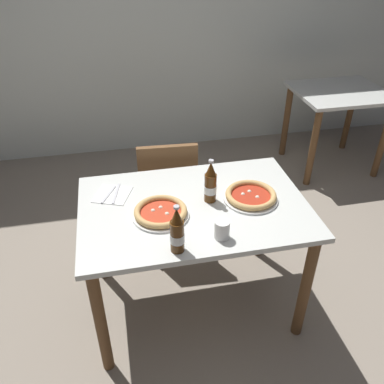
# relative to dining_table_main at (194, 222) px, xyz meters

# --- Properties ---
(ground_plane) EXTENTS (8.00, 8.00, 0.00)m
(ground_plane) POSITION_rel_dining_table_main_xyz_m (0.00, 0.00, -0.64)
(ground_plane) COLOR gray
(back_wall_tiled) EXTENTS (7.00, 0.10, 2.60)m
(back_wall_tiled) POSITION_rel_dining_table_main_xyz_m (0.00, 2.20, 0.66)
(back_wall_tiled) COLOR silver
(back_wall_tiled) RESTS_ON ground_plane
(dining_table_main) EXTENTS (1.20, 0.80, 0.75)m
(dining_table_main) POSITION_rel_dining_table_main_xyz_m (0.00, 0.00, 0.00)
(dining_table_main) COLOR silver
(dining_table_main) RESTS_ON ground_plane
(chair_behind_table) EXTENTS (0.42, 0.42, 0.85)m
(chair_behind_table) POSITION_rel_dining_table_main_xyz_m (-0.06, 0.61, -0.15)
(chair_behind_table) COLOR brown
(chair_behind_table) RESTS_ON ground_plane
(dining_table_background) EXTENTS (0.80, 0.70, 0.75)m
(dining_table_background) POSITION_rel_dining_table_main_xyz_m (1.64, 1.42, -0.04)
(dining_table_background) COLOR silver
(dining_table_background) RESTS_ON ground_plane
(pizza_margherita_near) EXTENTS (0.29, 0.29, 0.04)m
(pizza_margherita_near) POSITION_rel_dining_table_main_xyz_m (-0.18, -0.06, 0.14)
(pizza_margherita_near) COLOR white
(pizza_margherita_near) RESTS_ON dining_table_main
(pizza_marinara_far) EXTENTS (0.30, 0.30, 0.04)m
(pizza_marinara_far) POSITION_rel_dining_table_main_xyz_m (0.31, -0.01, 0.14)
(pizza_marinara_far) COLOR white
(pizza_marinara_far) RESTS_ON dining_table_main
(beer_bottle_left) EXTENTS (0.07, 0.07, 0.25)m
(beer_bottle_left) POSITION_rel_dining_table_main_xyz_m (-0.15, -0.32, 0.22)
(beer_bottle_left) COLOR #512D0F
(beer_bottle_left) RESTS_ON dining_table_main
(beer_bottle_center) EXTENTS (0.07, 0.07, 0.25)m
(beer_bottle_center) POSITION_rel_dining_table_main_xyz_m (0.09, 0.03, 0.22)
(beer_bottle_center) COLOR #512D0F
(beer_bottle_center) RESTS_ON dining_table_main
(napkin_with_cutlery) EXTENTS (0.23, 0.23, 0.01)m
(napkin_with_cutlery) POSITION_rel_dining_table_main_xyz_m (-0.42, 0.19, 0.12)
(napkin_with_cutlery) COLOR white
(napkin_with_cutlery) RESTS_ON dining_table_main
(paper_cup) EXTENTS (0.07, 0.07, 0.09)m
(paper_cup) POSITION_rel_dining_table_main_xyz_m (0.07, -0.28, 0.16)
(paper_cup) COLOR white
(paper_cup) RESTS_ON dining_table_main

